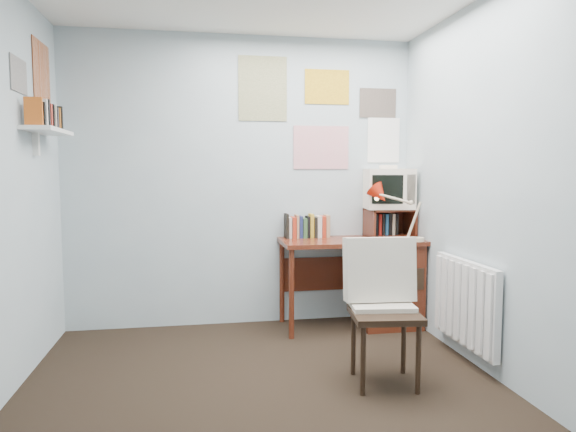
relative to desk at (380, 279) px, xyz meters
name	(u,v)px	position (x,y,z in m)	size (l,w,h in m)	color
ground	(271,413)	(-1.17, -1.48, -0.41)	(3.50, 3.50, 0.00)	black
back_wall	(243,182)	(-1.17, 0.27, 0.84)	(3.00, 0.02, 2.50)	#ABBDC3
right_wall	(525,187)	(0.33, -1.48, 0.84)	(0.02, 3.50, 2.50)	#ABBDC3
desk	(380,279)	(0.00, 0.00, 0.00)	(1.20, 0.55, 0.76)	#5F2515
desk_chair	(385,315)	(-0.41, -1.20, 0.04)	(0.46, 0.44, 0.89)	black
desk_lamp	(418,216)	(0.23, -0.22, 0.57)	(0.30, 0.26, 0.43)	red
tv_riser	(389,223)	(0.12, 0.11, 0.48)	(0.40, 0.30, 0.25)	#5F2515
crt_tv	(388,187)	(0.11, 0.13, 0.80)	(0.41, 0.37, 0.38)	#F0E0C9
book_row	(319,225)	(-0.51, 0.18, 0.46)	(0.60, 0.14, 0.22)	#5F2515
radiator	(466,303)	(0.29, -0.93, 0.01)	(0.09, 0.80, 0.60)	white
wall_shelf	(48,131)	(-2.57, -0.38, 1.21)	(0.20, 0.62, 0.24)	white
posters_back	(321,113)	(-0.47, 0.26, 1.44)	(1.20, 0.01, 0.90)	white
posters_left	(31,74)	(-2.67, -0.38, 1.59)	(0.01, 0.70, 0.60)	white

